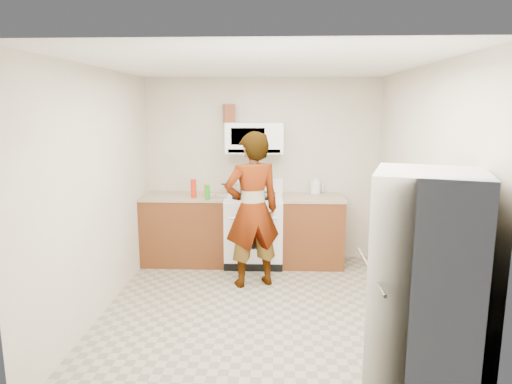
# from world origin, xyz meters

# --- Properties ---
(floor) EXTENTS (3.60, 3.60, 0.00)m
(floor) POSITION_xyz_m (0.00, 0.00, 0.00)
(floor) COLOR gray
(floor) RESTS_ON ground
(back_wall) EXTENTS (3.20, 0.02, 2.50)m
(back_wall) POSITION_xyz_m (0.00, 1.79, 1.25)
(back_wall) COLOR beige
(back_wall) RESTS_ON floor
(right_wall) EXTENTS (0.02, 3.60, 2.50)m
(right_wall) POSITION_xyz_m (1.59, 0.00, 1.25)
(right_wall) COLOR beige
(right_wall) RESTS_ON floor
(cabinet_left) EXTENTS (1.12, 0.62, 0.90)m
(cabinet_left) POSITION_xyz_m (-1.04, 1.49, 0.45)
(cabinet_left) COLOR brown
(cabinet_left) RESTS_ON floor
(counter_left) EXTENTS (1.14, 0.64, 0.03)m
(counter_left) POSITION_xyz_m (-1.04, 1.49, 0.92)
(counter_left) COLOR gray
(counter_left) RESTS_ON cabinet_left
(cabinet_right) EXTENTS (0.80, 0.62, 0.90)m
(cabinet_right) POSITION_xyz_m (0.68, 1.49, 0.45)
(cabinet_right) COLOR brown
(cabinet_right) RESTS_ON floor
(counter_right) EXTENTS (0.82, 0.64, 0.03)m
(counter_right) POSITION_xyz_m (0.68, 1.49, 0.92)
(counter_right) COLOR gray
(counter_right) RESTS_ON cabinet_right
(gas_range) EXTENTS (0.76, 0.65, 1.13)m
(gas_range) POSITION_xyz_m (-0.10, 1.48, 0.49)
(gas_range) COLOR white
(gas_range) RESTS_ON floor
(microwave) EXTENTS (0.76, 0.38, 0.40)m
(microwave) POSITION_xyz_m (-0.10, 1.61, 1.70)
(microwave) COLOR white
(microwave) RESTS_ON back_wall
(person) EXTENTS (0.78, 0.65, 1.84)m
(person) POSITION_xyz_m (-0.09, 0.72, 0.92)
(person) COLOR tan
(person) RESTS_ON floor
(fridge) EXTENTS (0.87, 0.87, 1.70)m
(fridge) POSITION_xyz_m (1.20, -1.49, 0.85)
(fridge) COLOR white
(fridge) RESTS_ON floor
(kettle) EXTENTS (0.18, 0.18, 0.17)m
(kettle) POSITION_xyz_m (0.73, 1.71, 1.02)
(kettle) COLOR silver
(kettle) RESTS_ON counter_right
(jug) EXTENTS (0.18, 0.18, 0.24)m
(jug) POSITION_xyz_m (-0.45, 1.65, 2.02)
(jug) COLOR maroon
(jug) RESTS_ON microwave
(saucepan) EXTENTS (0.29, 0.29, 0.13)m
(saucepan) POSITION_xyz_m (-0.29, 1.64, 1.02)
(saucepan) COLOR silver
(saucepan) RESTS_ON gas_range
(tray) EXTENTS (0.27, 0.19, 0.05)m
(tray) POSITION_xyz_m (0.05, 1.40, 0.96)
(tray) COLOR silver
(tray) RESTS_ON gas_range
(bottle_spray) EXTENTS (0.08, 0.08, 0.25)m
(bottle_spray) POSITION_xyz_m (-0.88, 1.32, 1.06)
(bottle_spray) COLOR red
(bottle_spray) RESTS_ON counter_left
(bottle_hot_sauce) EXTENTS (0.07, 0.07, 0.18)m
(bottle_hot_sauce) POSITION_xyz_m (-0.74, 1.41, 1.02)
(bottle_hot_sauce) COLOR orange
(bottle_hot_sauce) RESTS_ON counter_left
(bottle_green_cap) EXTENTS (0.07, 0.07, 0.20)m
(bottle_green_cap) POSITION_xyz_m (-0.68, 1.19, 1.03)
(bottle_green_cap) COLOR #1A9321
(bottle_green_cap) RESTS_ON counter_left
(pot_lid) EXTENTS (0.33, 0.33, 0.01)m
(pot_lid) POSITION_xyz_m (-0.59, 1.35, 0.94)
(pot_lid) COLOR white
(pot_lid) RESTS_ON counter_left
(broom) EXTENTS (0.18, 0.24, 1.27)m
(broom) POSITION_xyz_m (1.60, 0.83, 0.64)
(broom) COLOR silver
(broom) RESTS_ON floor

